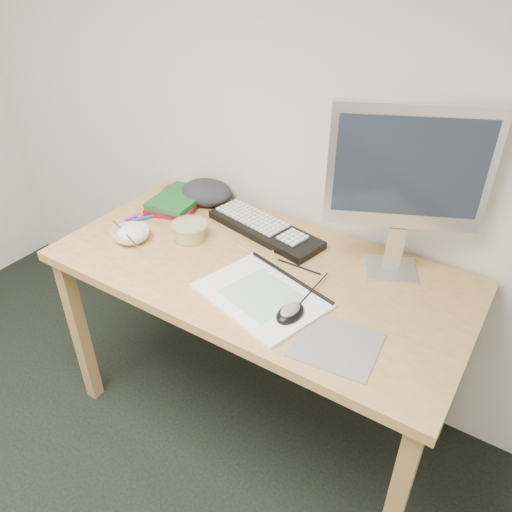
{
  "coord_description": "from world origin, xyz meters",
  "views": [
    {
      "loc": [
        0.78,
        0.28,
        1.72
      ],
      "look_at": [
        0.06,
        1.38,
        0.83
      ],
      "focal_mm": 35.0,
      "sensor_mm": 36.0,
      "label": 1
    }
  ],
  "objects": [
    {
      "name": "mousepad",
      "position": [
        0.42,
        1.23,
        0.75
      ],
      "size": [
        0.24,
        0.23,
        0.0
      ],
      "primitive_type": "cube",
      "rotation": [
        0.0,
        0.0,
        0.1
      ],
      "color": "gray",
      "rests_on": "desk"
    },
    {
      "name": "marker_purple",
      "position": [
        -0.54,
        1.47,
        0.76
      ],
      "size": [
        0.04,
        0.13,
        0.01
      ],
      "primitive_type": "cylinder",
      "rotation": [
        0.0,
        1.57,
        1.34
      ],
      "color": "purple",
      "rests_on": "desk"
    },
    {
      "name": "keyboard",
      "position": [
        -0.06,
        1.63,
        0.76
      ],
      "size": [
        0.49,
        0.24,
        0.03
      ],
      "primitive_type": "cube",
      "rotation": [
        0.0,
        0.0,
        -0.21
      ],
      "color": "black",
      "rests_on": "desk"
    },
    {
      "name": "pencil_tan",
      "position": [
        0.04,
        1.52,
        0.75
      ],
      "size": [
        0.11,
        0.13,
        0.01
      ],
      "primitive_type": "cylinder",
      "rotation": [
        0.0,
        1.57,
        -0.87
      ],
      "color": "tan",
      "rests_on": "desk"
    },
    {
      "name": "rice_bowl",
      "position": [
        -0.44,
        1.32,
        0.77
      ],
      "size": [
        0.17,
        0.17,
        0.04
      ],
      "primitive_type": "imported",
      "rotation": [
        0.0,
        0.0,
        0.29
      ],
      "color": "white",
      "rests_on": "desk"
    },
    {
      "name": "cloth_lump",
      "position": [
        -0.4,
        1.71,
        0.79
      ],
      "size": [
        0.2,
        0.17,
        0.08
      ],
      "primitive_type": "ellipsoid",
      "rotation": [
        0.0,
        0.0,
        -0.13
      ],
      "color": "#27292E",
      "rests_on": "desk"
    },
    {
      "name": "pencil_pink",
      "position": [
        -0.01,
        1.47,
        0.75
      ],
      "size": [
        0.17,
        0.05,
        0.01
      ],
      "primitive_type": "cylinder",
      "rotation": [
        0.0,
        1.57,
        -0.28
      ],
      "color": "pink",
      "rests_on": "desk"
    },
    {
      "name": "book_green",
      "position": [
        -0.46,
        1.61,
        0.79
      ],
      "size": [
        0.2,
        0.25,
        0.02
      ],
      "primitive_type": "cube",
      "rotation": [
        0.0,
        0.0,
        0.12
      ],
      "color": "#165B25",
      "rests_on": "book_red"
    },
    {
      "name": "monitor",
      "position": [
        0.42,
        1.65,
        1.1
      ],
      "size": [
        0.45,
        0.23,
        0.55
      ],
      "rotation": [
        0.0,
        0.0,
        0.43
      ],
      "color": "silver",
      "rests_on": "desk"
    },
    {
      "name": "marker_orange",
      "position": [
        -0.53,
        1.51,
        0.76
      ],
      "size": [
        0.01,
        0.12,
        0.01
      ],
      "primitive_type": "cylinder",
      "rotation": [
        0.0,
        1.57,
        1.56
      ],
      "color": "orange",
      "rests_on": "desk"
    },
    {
      "name": "mouse",
      "position": [
        0.26,
        1.26,
        0.78
      ],
      "size": [
        0.08,
        0.11,
        0.04
      ],
      "primitive_type": "ellipsoid",
      "rotation": [
        0.0,
        0.0,
        -0.08
      ],
      "color": "black",
      "rests_on": "sketchpad"
    },
    {
      "name": "fruit_tub",
      "position": [
        -0.27,
        1.44,
        0.78
      ],
      "size": [
        0.17,
        0.17,
        0.06
      ],
      "primitive_type": "cylinder",
      "rotation": [
        0.0,
        0.0,
        -0.34
      ],
      "color": "gold",
      "rests_on": "desk"
    },
    {
      "name": "marker_blue",
      "position": [
        -0.5,
        1.47,
        0.76
      ],
      "size": [
        0.09,
        0.13,
        0.01
      ],
      "primitive_type": "cylinder",
      "rotation": [
        0.0,
        1.57,
        1.02
      ],
      "color": "#1E45A6",
      "rests_on": "desk"
    },
    {
      "name": "book_red",
      "position": [
        -0.48,
        1.62,
        0.76
      ],
      "size": [
        0.25,
        0.29,
        0.02
      ],
      "primitive_type": "cube",
      "rotation": [
        0.0,
        0.0,
        0.31
      ],
      "color": "maroon",
      "rests_on": "desk"
    },
    {
      "name": "sketchpad",
      "position": [
        0.13,
        1.3,
        0.76
      ],
      "size": [
        0.44,
        0.36,
        0.01
      ],
      "primitive_type": "cube",
      "rotation": [
        0.0,
        0.0,
        -0.27
      ],
      "color": "white",
      "rests_on": "desk"
    },
    {
      "name": "pencil_black",
      "position": [
        0.16,
        1.5,
        0.75
      ],
      "size": [
        0.16,
        0.01,
        0.01
      ],
      "primitive_type": "cylinder",
      "rotation": [
        0.0,
        1.57,
        0.01
      ],
      "color": "black",
      "rests_on": "desk"
    },
    {
      "name": "chopsticks",
      "position": [
        -0.43,
        1.29,
        0.79
      ],
      "size": [
        0.2,
        0.09,
        0.02
      ],
      "primitive_type": "cylinder",
      "rotation": [
        0.0,
        1.57,
        -0.38
      ],
      "color": "silver",
      "rests_on": "rice_bowl"
    },
    {
      "name": "desk",
      "position": [
        0.04,
        1.43,
        0.67
      ],
      "size": [
        1.4,
        0.7,
        0.75
      ],
      "color": "tan",
      "rests_on": "ground"
    }
  ]
}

